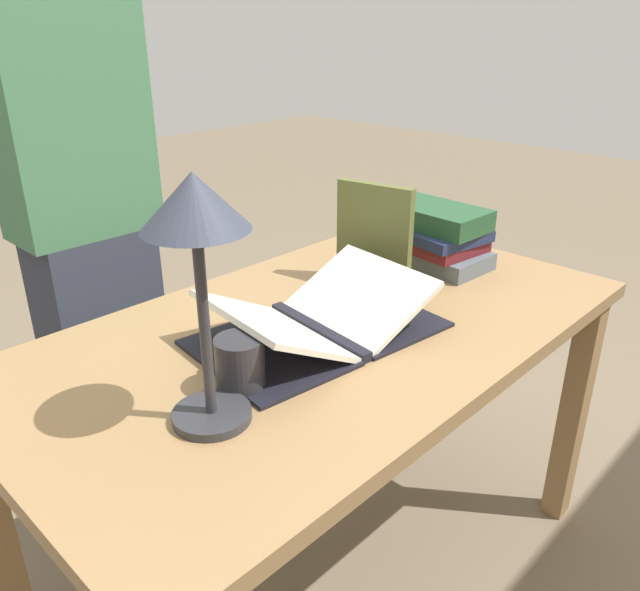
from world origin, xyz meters
The scene contains 8 objects.
ground_plane centered at (0.00, 0.00, 0.00)m, with size 12.00×12.00×0.00m, color #70604C.
reading_desk centered at (0.00, 0.00, 0.64)m, with size 1.37×0.77×0.73m.
open_book centered at (0.05, 0.02, 0.76)m, with size 0.54×0.37×0.11m.
book_stack_tall centered at (-0.47, -0.05, 0.81)m, with size 0.23×0.30×0.16m.
book_standing_upright centered at (-0.25, -0.08, 0.86)m, with size 0.06×0.20×0.25m.
reading_lamp centered at (0.38, 0.10, 1.05)m, with size 0.16×0.16×0.41m.
coffee_mug centered at (0.29, 0.06, 0.78)m, with size 0.09×0.12×0.10m.
person_reader centered at (0.16, -0.73, 0.84)m, with size 0.36×0.22×1.70m.
Camera 1 is at (0.88, 0.83, 1.33)m, focal length 35.00 mm.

